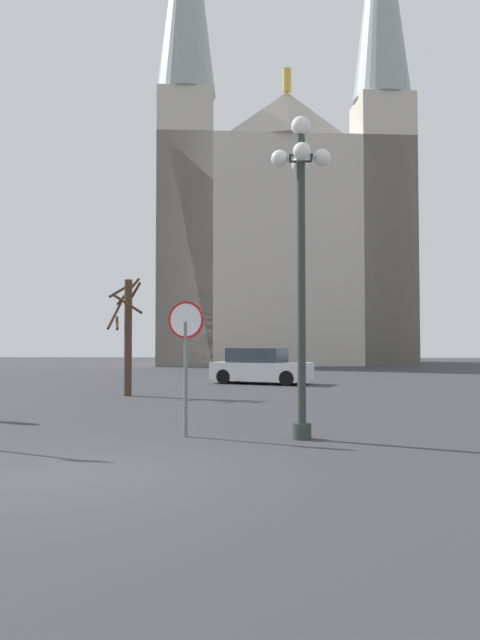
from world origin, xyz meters
TOP-DOWN VIEW (x-y plane):
  - ground_plane at (0.00, 0.00)m, footprint 120.00×120.00m
  - cathedral at (3.10, 40.57)m, footprint 21.22×14.95m
  - stop_sign at (0.88, 3.31)m, footprint 0.72×0.19m
  - street_lamp at (3.12, 3.17)m, footprint 1.14×1.14m
  - bare_tree at (-2.42, 11.63)m, footprint 1.27×1.28m
  - parked_car_near_white at (1.98, 17.62)m, footprint 4.60×3.13m

SIDE VIEW (x-z plane):
  - ground_plane at x=0.00m, z-range 0.00..0.00m
  - parked_car_near_white at x=1.98m, z-range -0.05..1.51m
  - stop_sign at x=0.88m, z-range 0.51..3.13m
  - bare_tree at x=-2.42m, z-range 0.14..4.22m
  - street_lamp at x=3.12m, z-range 0.88..7.05m
  - cathedral at x=3.10m, z-range -8.49..32.81m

